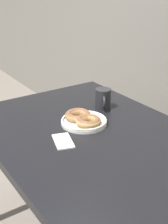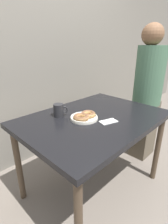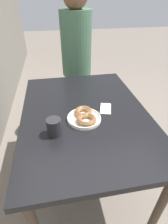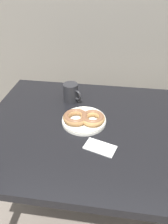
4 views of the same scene
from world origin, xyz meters
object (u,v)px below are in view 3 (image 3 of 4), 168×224
at_px(donut_plate, 85,117).
at_px(person_figure, 77,65).
at_px(napkin, 106,109).
at_px(coffee_mug, 54,127).
at_px(dining_table, 85,120).

xyz_separation_m(donut_plate, person_figure, (0.90, -0.08, 0.01)).
xyz_separation_m(person_figure, napkin, (-0.81, -0.09, -0.03)).
distance_m(person_figure, napkin, 0.81).
xyz_separation_m(coffee_mug, person_figure, (1.00, -0.27, -0.02)).
xyz_separation_m(dining_table, coffee_mug, (-0.19, 0.21, 0.13)).
bearing_deg(coffee_mug, napkin, -61.59).
distance_m(coffee_mug, napkin, 0.41).
distance_m(dining_table, coffee_mug, 0.31).
bearing_deg(coffee_mug, dining_table, -47.07).
bearing_deg(napkin, coffee_mug, 118.41).
bearing_deg(dining_table, donut_plate, 169.10).
xyz_separation_m(dining_table, donut_plate, (-0.09, 0.02, 0.10)).
bearing_deg(coffee_mug, donut_plate, -62.18).
distance_m(donut_plate, napkin, 0.19).
relative_size(donut_plate, person_figure, 0.16).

